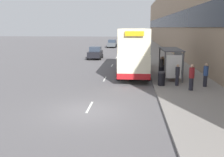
% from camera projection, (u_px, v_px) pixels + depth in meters
% --- Properties ---
extents(ground_plane, '(220.00, 220.00, 0.00)m').
position_uv_depth(ground_plane, '(87.00, 112.00, 13.27)').
color(ground_plane, '#5B595B').
extents(pavement, '(5.00, 93.00, 0.14)m').
position_uv_depth(pavement, '(153.00, 49.00, 50.33)').
color(pavement, gray).
rests_on(pavement, ground_plane).
extents(terrace_facade, '(3.10, 93.00, 12.27)m').
position_uv_depth(terrace_facade, '(174.00, 18.00, 48.80)').
color(terrace_facade, '#9E846B').
rests_on(terrace_facade, ground_plane).
extents(lane_mark_0, '(0.12, 2.00, 0.01)m').
position_uv_depth(lane_mark_0, '(90.00, 107.00, 14.04)').
color(lane_mark_0, silver).
rests_on(lane_mark_0, ground_plane).
extents(lane_mark_1, '(0.12, 2.00, 0.01)m').
position_uv_depth(lane_mark_1, '(105.00, 79.00, 21.67)').
color(lane_mark_1, silver).
rests_on(lane_mark_1, ground_plane).
extents(lane_mark_2, '(0.12, 2.00, 0.01)m').
position_uv_depth(lane_mark_2, '(112.00, 65.00, 29.30)').
color(lane_mark_2, silver).
rests_on(lane_mark_2, ground_plane).
extents(lane_mark_3, '(0.12, 2.00, 0.01)m').
position_uv_depth(lane_mark_3, '(116.00, 58.00, 36.94)').
color(lane_mark_3, silver).
rests_on(lane_mark_3, ground_plane).
extents(lane_mark_4, '(0.12, 2.00, 0.01)m').
position_uv_depth(lane_mark_4, '(119.00, 52.00, 44.57)').
color(lane_mark_4, silver).
rests_on(lane_mark_4, ground_plane).
extents(lane_mark_5, '(0.12, 2.00, 0.01)m').
position_uv_depth(lane_mark_5, '(121.00, 49.00, 52.20)').
color(lane_mark_5, silver).
rests_on(lane_mark_5, ground_plane).
extents(bus_shelter, '(1.60, 4.20, 2.48)m').
position_uv_depth(bus_shelter, '(173.00, 58.00, 20.89)').
color(bus_shelter, '#4C4C51').
rests_on(bus_shelter, ground_plane).
extents(double_decker_bus_near, '(2.85, 11.37, 4.30)m').
position_uv_depth(double_decker_bus_near, '(134.00, 50.00, 24.15)').
color(double_decker_bus_near, beige).
rests_on(double_decker_bus_near, ground_plane).
extents(car_0, '(2.02, 4.53, 1.73)m').
position_uv_depth(car_0, '(112.00, 44.00, 55.64)').
color(car_0, '#4C5156').
rests_on(car_0, ground_plane).
extents(car_1, '(1.92, 3.81, 1.73)m').
position_uv_depth(car_1, '(95.00, 53.00, 35.37)').
color(car_1, black).
rests_on(car_1, ground_plane).
extents(pedestrian_at_shelter, '(0.35, 0.35, 1.76)m').
position_uv_depth(pedestrian_at_shelter, '(161.00, 66.00, 21.85)').
color(pedestrian_at_shelter, '#23232D').
rests_on(pedestrian_at_shelter, ground_plane).
extents(pedestrian_1, '(0.32, 0.32, 1.60)m').
position_uv_depth(pedestrian_1, '(177.00, 75.00, 18.48)').
color(pedestrian_1, '#23232D').
rests_on(pedestrian_1, ground_plane).
extents(pedestrian_2, '(0.36, 0.36, 1.82)m').
position_uv_depth(pedestrian_2, '(192.00, 77.00, 17.06)').
color(pedestrian_2, '#23232D').
rests_on(pedestrian_2, ground_plane).
extents(pedestrian_3, '(0.34, 0.34, 1.73)m').
position_uv_depth(pedestrian_3, '(206.00, 75.00, 18.12)').
color(pedestrian_3, '#23232D').
rests_on(pedestrian_3, ground_plane).
extents(pedestrian_4, '(0.32, 0.32, 1.60)m').
position_uv_depth(pedestrian_4, '(163.00, 64.00, 23.74)').
color(pedestrian_4, '#23232D').
rests_on(pedestrian_4, ground_plane).
extents(litter_bin, '(0.55, 0.55, 1.05)m').
position_uv_depth(litter_bin, '(161.00, 78.00, 18.56)').
color(litter_bin, black).
rests_on(litter_bin, ground_plane).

